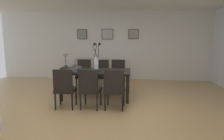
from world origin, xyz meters
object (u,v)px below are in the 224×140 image
(dining_table, at_px, (96,73))
(bowl_near_left, at_px, (74,70))
(framed_picture_left, at_px, (82,34))
(centerpiece_vase, at_px, (96,60))
(dining_chair_near_right, at_px, (84,73))
(dining_chair_mid_left, at_px, (114,87))
(table_lamp, at_px, (66,57))
(framed_picture_right, at_px, (134,34))
(dining_chair_far_right, at_px, (102,73))
(sofa, at_px, (98,74))
(dining_chair_near_left, at_px, (65,87))
(framed_picture_center, at_px, (107,34))
(bowl_near_right, at_px, (79,67))
(bowl_far_left, at_px, (95,70))
(dining_chair_far_left, at_px, (90,87))
(side_table, at_px, (66,74))
(dining_chair_mid_right, at_px, (118,73))

(dining_table, xyz_separation_m, bowl_near_left, (-0.54, -0.22, 0.11))
(bowl_near_left, xyz_separation_m, framed_picture_left, (-0.44, 2.65, 0.96))
(centerpiece_vase, height_order, bowl_near_left, centerpiece_vase)
(dining_chair_near_right, distance_m, dining_chair_mid_left, 2.09)
(bowl_near_left, height_order, table_lamp, table_lamp)
(framed_picture_right, bearing_deg, bowl_near_left, -119.93)
(dining_chair_far_right, bearing_deg, table_lamp, 146.42)
(dining_table, distance_m, sofa, 1.98)
(dining_table, distance_m, framed_picture_left, 2.83)
(dining_chair_near_right, height_order, dining_chair_mid_left, same)
(dining_chair_near_left, distance_m, bowl_near_left, 0.76)
(dining_chair_mid_left, xyz_separation_m, bowl_near_left, (-1.10, 0.66, 0.27))
(sofa, bearing_deg, framed_picture_left, 143.59)
(dining_chair_mid_left, bearing_deg, framed_picture_center, 99.60)
(bowl_near_right, xyz_separation_m, bowl_far_left, (0.54, -0.44, 0.00))
(dining_chair_near_left, height_order, table_lamp, table_lamp)
(dining_chair_near_right, height_order, bowl_near_left, dining_chair_near_right)
(dining_chair_far_right, bearing_deg, bowl_near_right, -128.57)
(dining_chair_far_left, relative_size, dining_chair_mid_left, 1.00)
(dining_table, height_order, side_table, dining_table)
(dining_chair_near_right, bearing_deg, centerpiece_vase, -57.41)
(dining_chair_mid_right, xyz_separation_m, framed_picture_right, (0.47, 1.55, 1.23))
(dining_chair_far_left, distance_m, dining_chair_mid_left, 0.55)
(dining_chair_far_right, bearing_deg, side_table, 146.42)
(bowl_far_left, bearing_deg, dining_chair_near_right, 116.99)
(dining_chair_far_right, bearing_deg, dining_chair_mid_left, -72.49)
(dining_chair_near_right, distance_m, table_lamp, 1.41)
(dining_chair_mid_right, relative_size, bowl_near_left, 5.41)
(dining_chair_far_right, relative_size, dining_chair_mid_right, 1.00)
(dining_table, height_order, centerpiece_vase, centerpiece_vase)
(bowl_near_right, distance_m, bowl_far_left, 0.70)
(side_table, height_order, framed_picture_center, framed_picture_center)
(bowl_far_left, height_order, side_table, bowl_far_left)
(bowl_near_right, bearing_deg, framed_picture_right, 55.32)
(dining_chair_near_left, relative_size, dining_chair_mid_left, 1.00)
(side_table, bearing_deg, centerpiece_vase, -51.67)
(dining_chair_mid_left, bearing_deg, framed_picture_right, 82.67)
(bowl_far_left, xyz_separation_m, framed_picture_center, (0.00, 2.65, 0.96))
(dining_table, height_order, bowl_near_right, bowl_near_right)
(dining_chair_near_left, bearing_deg, framed_picture_right, 65.25)
(framed_picture_center, xyz_separation_m, framed_picture_right, (0.98, 0.00, 0.00))
(centerpiece_vase, relative_size, framed_picture_right, 1.89)
(dining_chair_mid_right, bearing_deg, table_lamp, 153.26)
(framed_picture_left, distance_m, framed_picture_center, 0.98)
(dining_table, distance_m, dining_chair_far_right, 0.91)
(dining_chair_near_left, bearing_deg, dining_chair_far_right, 72.93)
(dining_chair_far_left, bearing_deg, framed_picture_right, 73.58)
(dining_chair_mid_right, height_order, bowl_far_left, dining_chair_mid_right)
(dining_chair_near_left, xyz_separation_m, framed_picture_center, (0.56, 3.35, 1.23))
(bowl_near_right, height_order, framed_picture_left, framed_picture_left)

